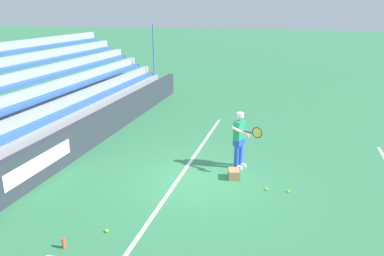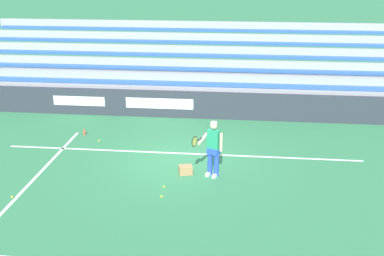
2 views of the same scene
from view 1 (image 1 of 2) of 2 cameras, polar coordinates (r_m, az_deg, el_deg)
The scene contains 9 objects.
ground_plane at distance 10.69m, azimuth 0.69°, elevation -7.82°, with size 160.00×160.00×0.00m, color #337A4C.
court_baseline_white at distance 10.81m, azimuth -1.90°, elevation -7.50°, with size 12.00×0.10×0.01m, color white.
back_wall_sponsor_board at distance 12.10m, azimuth -18.93°, elevation -2.86°, with size 21.31×0.25×1.10m.
tennis_player at distance 11.24m, azimuth 7.29°, elevation -1.72°, with size 0.86×0.91×1.71m.
ball_box_cardboard at distance 10.77m, azimuth 6.39°, elevation -6.96°, with size 0.40×0.30×0.26m, color #A87F51.
tennis_ball_near_player at distance 10.29m, azimuth 14.49°, elevation -9.29°, with size 0.07×0.07×0.07m, color #CCE533.
tennis_ball_on_baseline at distance 8.58m, azimuth -12.89°, elevation -15.02°, with size 0.07×0.07×0.07m, color #CCE533.
tennis_ball_stray_back at distance 10.27m, azimuth 11.32°, elevation -9.11°, with size 0.07×0.07×0.07m, color #CCE533.
water_bottle at distance 8.29m, azimuth -19.00°, elevation -16.26°, with size 0.07×0.07×0.22m, color #EA4C33.
Camera 1 is at (9.34, 2.36, 4.61)m, focal length 35.00 mm.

